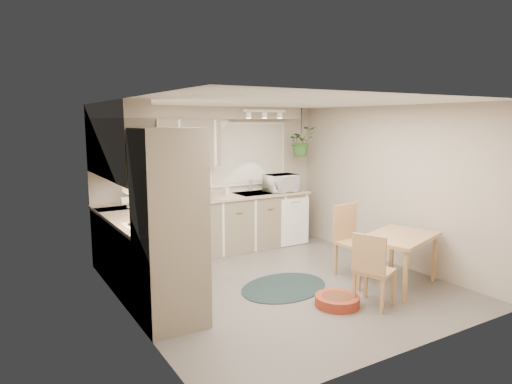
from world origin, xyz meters
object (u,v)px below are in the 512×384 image
Objects in this scene: chair_back at (356,241)px; braided_rug at (284,287)px; chair_left at (375,269)px; microwave at (281,181)px; pet_bed at (337,301)px; dining_table at (398,261)px.

braided_rug is at bearing -11.35° from chair_back.
chair_back reaches higher than chair_left.
chair_back is at bearing 126.36° from chair_left.
chair_left is 1.05m from chair_back.
chair_back is (0.55, 0.90, 0.05)m from chair_left.
microwave is at bearing 145.82° from chair_left.
microwave reaches higher than pet_bed.
dining_table reaches higher than pet_bed.
chair_left reaches higher than pet_bed.
dining_table reaches higher than braided_rug.
braided_rug is 2.43m from microwave.
pet_bed is at bearing 31.82° from chair_back.
chair_left is 2.97m from microwave.
chair_back is at bearing 108.92° from dining_table.
dining_table is 1.22× the size of chair_left.
chair_left is at bearing -60.40° from braided_rug.
chair_left is at bearing 53.68° from chair_back.
chair_left is at bearing -104.03° from microwave.
chair_left is 1.70× the size of pet_bed.
pet_bed is (-0.38, 0.20, -0.39)m from chair_left.
chair_left is (-0.75, -0.31, 0.10)m from dining_table.
dining_table is 0.86× the size of braided_rug.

